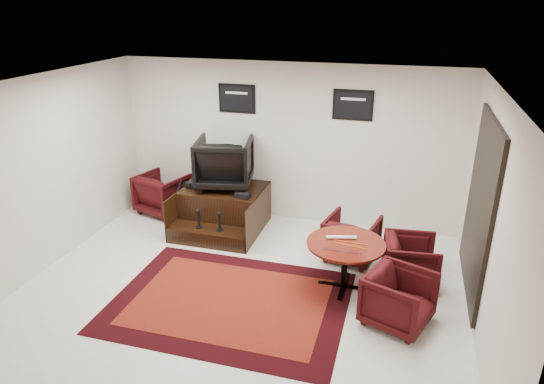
{
  "coord_description": "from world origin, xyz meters",
  "views": [
    {
      "loc": [
        1.98,
        -5.41,
        3.77
      ],
      "look_at": [
        0.18,
        0.9,
        1.13
      ],
      "focal_mm": 32.0,
      "sensor_mm": 36.0,
      "label": 1
    }
  ],
  "objects": [
    {
      "name": "ground",
      "position": [
        0.0,
        0.0,
        0.0
      ],
      "size": [
        6.0,
        6.0,
        0.0
      ],
      "primitive_type": "plane",
      "color": "silver",
      "rests_on": "ground"
    },
    {
      "name": "room_shell",
      "position": [
        0.41,
        0.12,
        1.79
      ],
      "size": [
        6.02,
        5.02,
        2.81
      ],
      "color": "beige",
      "rests_on": "ground"
    },
    {
      "name": "area_rug",
      "position": [
        -0.05,
        -0.32,
        0.01
      ],
      "size": [
        3.07,
        2.3,
        0.01
      ],
      "color": "black",
      "rests_on": "ground"
    },
    {
      "name": "shine_podium",
      "position": [
        -0.96,
        1.78,
        0.33
      ],
      "size": [
        1.4,
        1.44,
        0.72
      ],
      "color": "black",
      "rests_on": "ground"
    },
    {
      "name": "shine_chair",
      "position": [
        -0.96,
        1.93,
        1.19
      ],
      "size": [
        1.07,
        1.03,
        0.95
      ],
      "primitive_type": "imported",
      "rotation": [
        0.0,
        0.0,
        3.34
      ],
      "color": "black",
      "rests_on": "shine_podium"
    },
    {
      "name": "shoes_pair",
      "position": [
        -1.43,
        1.76,
        0.78
      ],
      "size": [
        0.31,
        0.35,
        0.11
      ],
      "color": "black",
      "rests_on": "shine_podium"
    },
    {
      "name": "polish_kit",
      "position": [
        -0.5,
        1.52,
        0.76
      ],
      "size": [
        0.25,
        0.19,
        0.08
      ],
      "primitive_type": "cube",
      "rotation": [
        0.0,
        0.0,
        -0.1
      ],
      "color": "black",
      "rests_on": "shine_podium"
    },
    {
      "name": "umbrella_black",
      "position": [
        -1.8,
        1.68,
        0.47
      ],
      "size": [
        0.35,
        0.13,
        0.94
      ],
      "primitive_type": null,
      "color": "black",
      "rests_on": "ground"
    },
    {
      "name": "umbrella_hooked",
      "position": [
        -1.79,
        1.8,
        0.4
      ],
      "size": [
        0.3,
        0.11,
        0.81
      ],
      "primitive_type": null,
      "color": "black",
      "rests_on": "ground"
    },
    {
      "name": "armchair_side",
      "position": [
        -2.28,
        2.1,
        0.42
      ],
      "size": [
        0.99,
        0.95,
        0.83
      ],
      "primitive_type": "imported",
      "rotation": [
        0.0,
        0.0,
        2.86
      ],
      "color": "black",
      "rests_on": "ground"
    },
    {
      "name": "meeting_table",
      "position": [
        1.35,
        0.46,
        0.61
      ],
      "size": [
        1.07,
        1.07,
        0.7
      ],
      "color": "#400F09",
      "rests_on": "ground"
    },
    {
      "name": "table_chair_back",
      "position": [
        1.34,
        1.29,
        0.38
      ],
      "size": [
        0.88,
        0.84,
        0.76
      ],
      "primitive_type": "imported",
      "rotation": [
        0.0,
        0.0,
        2.92
      ],
      "color": "black",
      "rests_on": "ground"
    },
    {
      "name": "table_chair_window",
      "position": [
        2.23,
        0.85,
        0.37
      ],
      "size": [
        0.75,
        0.79,
        0.74
      ],
      "primitive_type": "imported",
      "rotation": [
        0.0,
        0.0,
        1.68
      ],
      "color": "black",
      "rests_on": "ground"
    },
    {
      "name": "table_chair_corner",
      "position": [
        2.1,
        -0.16,
        0.38
      ],
      "size": [
        0.91,
        0.94,
        0.76
      ],
      "primitive_type": "imported",
      "rotation": [
        0.0,
        0.0,
        1.21
      ],
      "color": "black",
      "rests_on": "ground"
    },
    {
      "name": "paper_roll",
      "position": [
        1.27,
        0.54,
        0.72
      ],
      "size": [
        0.42,
        0.15,
        0.05
      ],
      "primitive_type": "cylinder",
      "rotation": [
        0.0,
        1.57,
        0.26
      ],
      "color": "silver",
      "rests_on": "meeting_table"
    },
    {
      "name": "table_clutter",
      "position": [
        1.39,
        0.35,
        0.7
      ],
      "size": [
        0.57,
        0.3,
        0.01
      ],
      "color": "#D4460B",
      "rests_on": "meeting_table"
    }
  ]
}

